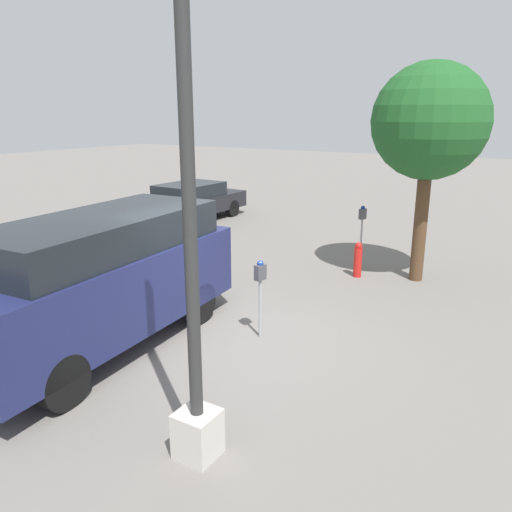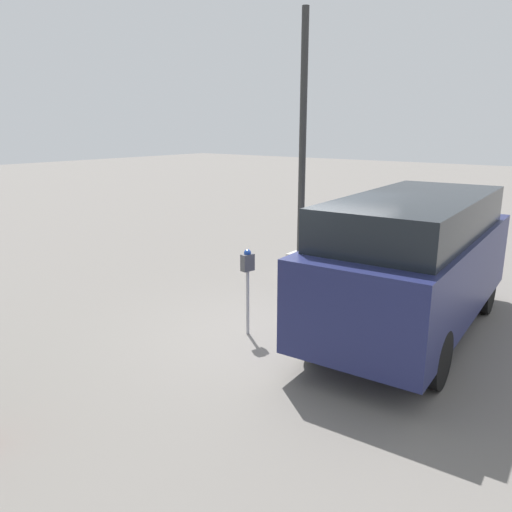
% 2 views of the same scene
% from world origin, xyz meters
% --- Properties ---
extents(ground_plane, '(80.00, 80.00, 0.00)m').
position_xyz_m(ground_plane, '(0.00, 0.00, 0.00)').
color(ground_plane, slate).
extents(parking_meter_near, '(0.22, 0.15, 1.37)m').
position_xyz_m(parking_meter_near, '(-0.36, 0.53, 1.01)').
color(parking_meter_near, '#9E9EA3').
rests_on(parking_meter_near, ground).
extents(parking_meter_far, '(0.22, 0.15, 1.51)m').
position_xyz_m(parking_meter_far, '(-5.36, 0.53, 1.11)').
color(parking_meter_far, '#9E9EA3').
rests_on(parking_meter_far, ground).
extents(lamp_post, '(0.44, 0.44, 5.40)m').
position_xyz_m(lamp_post, '(2.67, 1.52, 1.58)').
color(lamp_post, beige).
rests_on(lamp_post, ground).
extents(parked_van, '(5.18, 2.14, 2.19)m').
position_xyz_m(parked_van, '(1.27, -1.46, 1.20)').
color(parked_van, navy).
rests_on(parked_van, ground).
extents(car_distant, '(4.22, 1.84, 1.34)m').
position_xyz_m(car_distant, '(-7.42, -6.45, 0.72)').
color(car_distant, black).
rests_on(car_distant, ground).
extents(street_tree, '(2.49, 2.49, 4.79)m').
position_xyz_m(street_tree, '(-4.86, 2.05, 3.52)').
color(street_tree, '#513823').
rests_on(street_tree, ground).
extents(fire_hydrant, '(0.19, 0.19, 0.83)m').
position_xyz_m(fire_hydrant, '(-4.36, 0.82, 0.42)').
color(fire_hydrant, red).
rests_on(fire_hydrant, ground).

